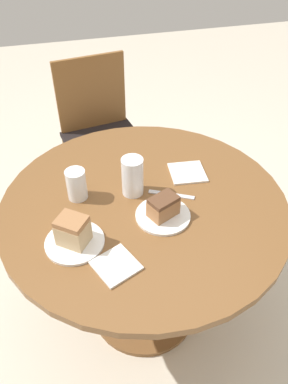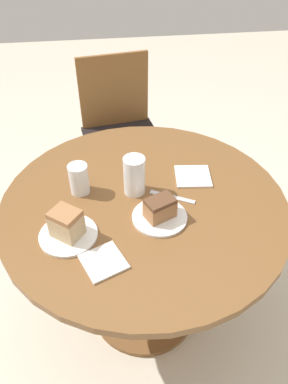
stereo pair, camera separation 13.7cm
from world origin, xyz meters
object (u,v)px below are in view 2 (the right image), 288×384
at_px(cake_slice_near, 160,208).
at_px(glass_lemonade, 79,180).
at_px(plate_far, 68,235).
at_px(plate_near, 160,217).
at_px(glass_water, 134,177).
at_px(chair, 120,132).
at_px(cake_slice_far, 66,223).

height_order(cake_slice_near, glass_lemonade, glass_lemonade).
distance_m(plate_far, cake_slice_near, 0.32).
xyz_separation_m(plate_near, glass_lemonade, (-0.28, 0.19, 0.05)).
distance_m(plate_near, glass_water, 0.18).
xyz_separation_m(chair, plate_near, (0.06, -0.98, 0.24)).
distance_m(chair, plate_far, 1.08).
relative_size(chair, glass_water, 5.93).
height_order(cake_slice_near, cake_slice_far, cake_slice_far).
bearing_deg(glass_lemonade, cake_slice_far, -100.25).
xyz_separation_m(chair, cake_slice_far, (-0.25, -1.02, 0.30)).
distance_m(cake_slice_far, glass_lemonade, 0.23).
xyz_separation_m(plate_far, glass_lemonade, (0.04, 0.23, 0.05)).
distance_m(plate_far, glass_lemonade, 0.24).
distance_m(chair, cake_slice_far, 1.10).
xyz_separation_m(cake_slice_far, glass_lemonade, (0.04, 0.23, -0.01)).
distance_m(plate_far, glass_water, 0.32).
bearing_deg(cake_slice_far, glass_lemonade, 79.75).
bearing_deg(plate_near, cake_slice_near, 90.00).
height_order(chair, plate_far, chair).
bearing_deg(chair, cake_slice_near, -94.85).
distance_m(chair, cake_slice_near, 1.02).
bearing_deg(chair, glass_lemonade, -113.50).
bearing_deg(cake_slice_near, glass_lemonade, 146.17).
bearing_deg(chair, plate_far, -112.48).
xyz_separation_m(cake_slice_far, glass_water, (0.25, 0.20, 0.01)).
bearing_deg(chair, glass_water, -99.04).
bearing_deg(plate_near, plate_far, -172.12).
bearing_deg(cake_slice_far, plate_near, 7.88).
distance_m(glass_lemonade, glass_water, 0.21).
height_order(chair, glass_water, chair).
bearing_deg(glass_water, cake_slice_far, -140.75).
bearing_deg(cake_slice_far, plate_far, 0.00).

